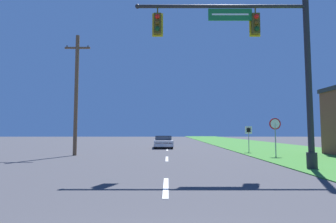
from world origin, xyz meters
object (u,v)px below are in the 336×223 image
car_ahead (164,142)px  route_sign_post (249,133)px  stop_sign (276,128)px  utility_pole_near (77,92)px  signal_mast (268,58)px

car_ahead → route_sign_post: route_sign_post is taller
car_ahead → stop_sign: 12.00m
utility_pole_near → route_sign_post: bearing=10.9°
car_ahead → route_sign_post: 9.05m
utility_pole_near → stop_sign: bearing=-3.9°
car_ahead → stop_sign: size_ratio=1.73×
stop_sign → route_sign_post: (-0.72, 3.39, -0.34)m
car_ahead → utility_pole_near: bearing=-125.8°
route_sign_post → utility_pole_near: bearing=-169.1°
utility_pole_near → car_ahead: bearing=54.2°
signal_mast → stop_sign: bearing=65.7°
route_sign_post → utility_pole_near: 13.41m
signal_mast → route_sign_post: 9.94m
car_ahead → stop_sign: bearing=-50.5°
car_ahead → stop_sign: stop_sign is taller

